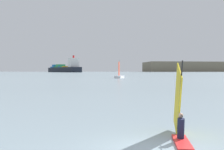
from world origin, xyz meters
The scene contains 5 objects.
ground_plane centered at (0.00, 0.00, 0.00)m, with size 4000.00×4000.00×0.00m, color gray.
windsurfer centered at (1.63, 1.70, 1.01)m, with size 0.93×4.17×3.92m.
cargo_ship centered at (-120.61, 619.64, 8.65)m, with size 109.67×163.58×37.88m.
distant_headland centered at (439.68, 1092.37, 17.83)m, with size 665.19×397.53×35.67m, color #756B56.
small_sailboat centered at (1.73, 103.49, 0.72)m, with size 4.78×8.90×8.22m.
Camera 1 is at (-1.57, -10.38, 3.23)m, focal length 41.12 mm.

